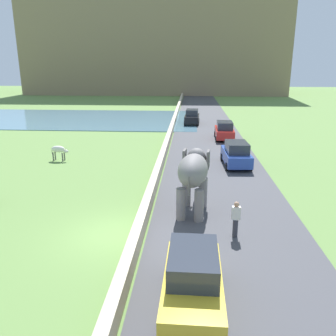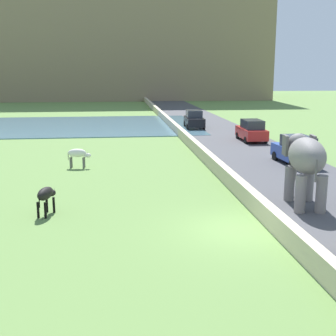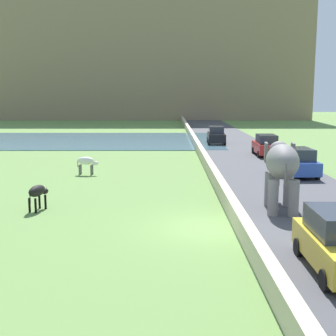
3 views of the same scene
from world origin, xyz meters
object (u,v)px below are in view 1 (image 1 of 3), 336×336
car_black (192,117)px  car_red (224,131)px  elephant (193,173)px  cow_white (59,150)px  car_yellow (193,281)px  person_beside_elephant (236,219)px  car_blue (236,154)px

car_black → car_red: same height
elephant → car_red: bearing=80.0°
car_black → cow_white: bearing=-119.6°
car_yellow → elephant: bearing=89.8°
cow_white → car_yellow: bearing=-57.7°
cow_white → person_beside_elephant: bearing=-44.1°
person_beside_elephant → cow_white: size_ratio=1.15×
car_black → person_beside_elephant: bearing=-86.5°
elephant → car_blue: 9.00m
car_blue → car_red: 9.29m
car_blue → car_red: size_ratio=1.01×
elephant → car_black: (-0.03, 26.86, -1.14)m
car_blue → cow_white: bearing=177.2°
car_black → car_red: bearing=-71.1°
person_beside_elephant → cow_white: bearing=135.9°
elephant → person_beside_elephant: size_ratio=2.18×
car_blue → car_yellow: bearing=-101.6°
car_black → cow_white: car_black is taller
person_beside_elephant → car_red: bearing=86.2°
elephant → person_beside_elephant: elephant is taller
person_beside_elephant → car_red: size_ratio=0.40×
car_blue → car_red: same height
car_red → cow_white: (-13.27, -8.65, -0.06)m
person_beside_elephant → cow_white: person_beside_elephant is taller
person_beside_elephant → car_red: (1.35, 20.21, 0.03)m
car_yellow → cow_white: bearing=122.3°
car_black → cow_white: size_ratio=2.87×
cow_white → car_blue: bearing=-2.8°
car_blue → car_yellow: 15.70m
person_beside_elephant → car_blue: car_blue is taller
elephant → car_blue: (3.12, 8.36, -1.14)m
car_red → car_yellow: size_ratio=1.00×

